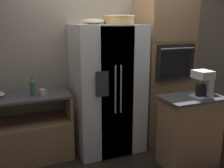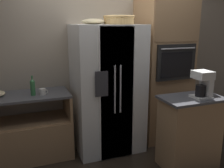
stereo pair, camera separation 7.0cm
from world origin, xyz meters
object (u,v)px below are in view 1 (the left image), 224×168
Objects in this scene: wall_oven at (162,71)px; fruit_bowl at (93,21)px; coffee_maker at (204,83)px; mug at (43,92)px; bottle_tall at (33,87)px; refrigerator at (107,89)px; wicker_basket at (119,19)px.

wall_oven is 1.34m from fruit_bowl.
fruit_bowl is at bearing -176.99° from wall_oven.
coffee_maker is (-0.03, -0.96, 0.03)m from wall_oven.
mug is at bearing -177.99° from wall_oven.
wall_oven is at bearing 2.01° from mug.
fruit_bowl reaches higher than bottle_tall.
bottle_tall is at bearing 178.62° from refrigerator.
fruit_bowl is at bearing -178.35° from refrigerator.
fruit_bowl reaches higher than refrigerator.
refrigerator is 1.01m from bottle_tall.
wall_oven is 1.93m from bottle_tall.
bottle_tall is at bearing 163.21° from mug.
refrigerator is at bearing -176.71° from wall_oven.
coffee_maker is at bearing -26.55° from mug.
mug is (-1.82, -0.06, -0.13)m from wall_oven.
wall_oven reaches higher than coffee_maker.
refrigerator is 16.26× the size of mug.
coffee_maker reaches higher than mug.
refrigerator is at bearing 1.65° from fruit_bowl.
wall_oven reaches higher than fruit_bowl.
wall_oven is 8.34× the size of bottle_tall.
mug is (-0.89, -0.01, 0.05)m from refrigerator.
wall_oven is at bearing 87.96° from coffee_maker.
refrigerator is 4.24× the size of wicker_basket.
coffee_maker is at bearing -47.83° from wicker_basket.
coffee_maker is at bearing -39.58° from fruit_bowl.
wicker_basket is 3.83× the size of mug.
fruit_bowl is at bearing 140.42° from coffee_maker.
bottle_tall is (-0.81, 0.03, -0.81)m from fruit_bowl.
refrigerator is at bearing 134.73° from coffee_maker.
wicker_basket is at bearing -4.71° from bottle_tall.
fruit_bowl reaches higher than mug.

